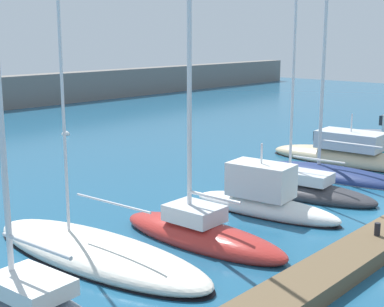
{
  "coord_description": "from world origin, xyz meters",
  "views": [
    {
      "loc": [
        -21.6,
        -8.69,
        7.2
      ],
      "look_at": [
        -4.46,
        6.72,
        2.3
      ],
      "focal_mm": 52.66,
      "sensor_mm": 36.0,
      "label": 1
    }
  ],
  "objects_px": {
    "motorboat_white_fourth": "(263,199)",
    "dock_bollard": "(377,229)",
    "sailboat_red_third": "(201,231)",
    "mooring_buoy_white": "(66,135)",
    "sailboat_ivory_second": "(95,252)",
    "sailboat_charcoal_fifth": "(303,190)",
    "sailboat_navy_sixth": "(333,173)",
    "motorboat_sand_seventh": "(349,156)"
  },
  "relations": [
    {
      "from": "sailboat_charcoal_fifth",
      "to": "motorboat_white_fourth",
      "type": "bearing_deg",
      "value": 85.82
    },
    {
      "from": "motorboat_sand_seventh",
      "to": "sailboat_charcoal_fifth",
      "type": "bearing_deg",
      "value": 97.79
    },
    {
      "from": "motorboat_white_fourth",
      "to": "mooring_buoy_white",
      "type": "distance_m",
      "value": 21.84
    },
    {
      "from": "dock_bollard",
      "to": "sailboat_navy_sixth",
      "type": "bearing_deg",
      "value": 36.5
    },
    {
      "from": "mooring_buoy_white",
      "to": "sailboat_red_third",
      "type": "bearing_deg",
      "value": -114.18
    },
    {
      "from": "sailboat_red_third",
      "to": "dock_bollard",
      "type": "xyz_separation_m",
      "value": [
        3.43,
        -4.94,
        0.33
      ]
    },
    {
      "from": "mooring_buoy_white",
      "to": "sailboat_ivory_second",
      "type": "bearing_deg",
      "value": -123.3
    },
    {
      "from": "sailboat_red_third",
      "to": "sailboat_charcoal_fifth",
      "type": "relative_size",
      "value": 1.06
    },
    {
      "from": "sailboat_red_third",
      "to": "mooring_buoy_white",
      "type": "relative_size",
      "value": 20.22
    },
    {
      "from": "motorboat_sand_seventh",
      "to": "motorboat_white_fourth",
      "type": "bearing_deg",
      "value": 94.78
    },
    {
      "from": "sailboat_navy_sixth",
      "to": "mooring_buoy_white",
      "type": "bearing_deg",
      "value": 1.78
    },
    {
      "from": "sailboat_ivory_second",
      "to": "sailboat_navy_sixth",
      "type": "height_order",
      "value": "sailboat_ivory_second"
    },
    {
      "from": "dock_bollard",
      "to": "sailboat_charcoal_fifth",
      "type": "bearing_deg",
      "value": 52.19
    },
    {
      "from": "sailboat_ivory_second",
      "to": "motorboat_white_fourth",
      "type": "relative_size",
      "value": 2.57
    },
    {
      "from": "motorboat_white_fourth",
      "to": "motorboat_sand_seventh",
      "type": "distance_m",
      "value": 10.92
    },
    {
      "from": "sailboat_ivory_second",
      "to": "motorboat_white_fourth",
      "type": "height_order",
      "value": "sailboat_ivory_second"
    },
    {
      "from": "sailboat_red_third",
      "to": "motorboat_white_fourth",
      "type": "distance_m",
      "value": 4.25
    },
    {
      "from": "motorboat_sand_seventh",
      "to": "sailboat_ivory_second",
      "type": "bearing_deg",
      "value": 87.18
    },
    {
      "from": "motorboat_white_fourth",
      "to": "sailboat_navy_sixth",
      "type": "relative_size",
      "value": 0.41
    },
    {
      "from": "motorboat_white_fourth",
      "to": "mooring_buoy_white",
      "type": "relative_size",
      "value": 10.85
    },
    {
      "from": "sailboat_ivory_second",
      "to": "dock_bollard",
      "type": "height_order",
      "value": "sailboat_ivory_second"
    },
    {
      "from": "sailboat_red_third",
      "to": "motorboat_white_fourth",
      "type": "relative_size",
      "value": 1.86
    },
    {
      "from": "motorboat_white_fourth",
      "to": "dock_bollard",
      "type": "bearing_deg",
      "value": 164.54
    },
    {
      "from": "sailboat_ivory_second",
      "to": "dock_bollard",
      "type": "distance_m",
      "value": 9.47
    },
    {
      "from": "sailboat_ivory_second",
      "to": "sailboat_navy_sixth",
      "type": "distance_m",
      "value": 14.86
    },
    {
      "from": "sailboat_red_third",
      "to": "sailboat_charcoal_fifth",
      "type": "distance_m",
      "value": 7.56
    },
    {
      "from": "sailboat_navy_sixth",
      "to": "motorboat_sand_seventh",
      "type": "bearing_deg",
      "value": -78.88
    },
    {
      "from": "sailboat_navy_sixth",
      "to": "sailboat_charcoal_fifth",
      "type": "bearing_deg",
      "value": 95.65
    },
    {
      "from": "motorboat_white_fourth",
      "to": "dock_bollard",
      "type": "height_order",
      "value": "motorboat_white_fourth"
    },
    {
      "from": "motorboat_white_fourth",
      "to": "mooring_buoy_white",
      "type": "bearing_deg",
      "value": -20.97
    },
    {
      "from": "sailboat_ivory_second",
      "to": "motorboat_white_fourth",
      "type": "distance_m",
      "value": 7.76
    },
    {
      "from": "sailboat_charcoal_fifth",
      "to": "motorboat_sand_seventh",
      "type": "height_order",
      "value": "sailboat_charcoal_fifth"
    },
    {
      "from": "sailboat_red_third",
      "to": "dock_bollard",
      "type": "height_order",
      "value": "sailboat_red_third"
    },
    {
      "from": "mooring_buoy_white",
      "to": "motorboat_sand_seventh",
      "type": "bearing_deg",
      "value": -74.55
    },
    {
      "from": "sailboat_ivory_second",
      "to": "motorboat_white_fourth",
      "type": "bearing_deg",
      "value": -103.87
    },
    {
      "from": "sailboat_red_third",
      "to": "motorboat_sand_seventh",
      "type": "bearing_deg",
      "value": -84.67
    },
    {
      "from": "sailboat_navy_sixth",
      "to": "mooring_buoy_white",
      "type": "relative_size",
      "value": 26.29
    },
    {
      "from": "dock_bollard",
      "to": "mooring_buoy_white",
      "type": "bearing_deg",
      "value": 76.77
    },
    {
      "from": "sailboat_ivory_second",
      "to": "sailboat_navy_sixth",
      "type": "relative_size",
      "value": 1.06
    },
    {
      "from": "motorboat_white_fourth",
      "to": "motorboat_sand_seventh",
      "type": "bearing_deg",
      "value": -88.1
    },
    {
      "from": "dock_bollard",
      "to": "sailboat_ivory_second",
      "type": "bearing_deg",
      "value": 136.28
    },
    {
      "from": "motorboat_white_fourth",
      "to": "dock_bollard",
      "type": "relative_size",
      "value": 15.23
    }
  ]
}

